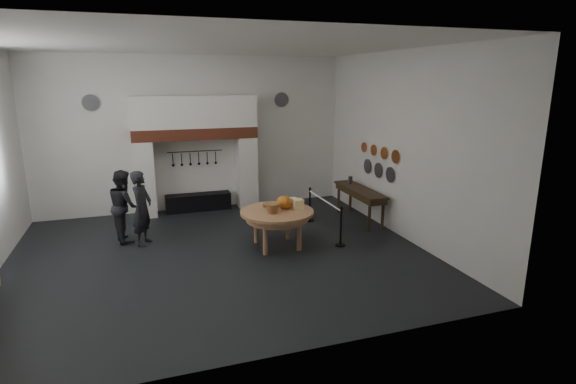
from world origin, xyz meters
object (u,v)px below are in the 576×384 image
object	(u,v)px
iron_range	(198,202)
work_table	(277,212)
barrier_post_near	(341,228)
barrier_post_far	(310,205)
side_table	(360,190)
visitor_far	(124,206)
visitor_near	(142,208)

from	to	relation	value
iron_range	work_table	xyz separation A→B (m)	(1.35, -3.61, 0.59)
iron_range	barrier_post_near	distance (m)	4.91
barrier_post_near	barrier_post_far	bearing A→B (deg)	90.00
side_table	barrier_post_near	size ratio (longest dim) A/B	2.44
work_table	visitor_far	size ratio (longest dim) A/B	0.97
iron_range	side_table	bearing A→B (deg)	-30.39
iron_range	work_table	world-z (taller)	work_table
visitor_far	barrier_post_near	size ratio (longest dim) A/B	1.94
visitor_far	work_table	bearing A→B (deg)	-127.02
work_table	visitor_far	world-z (taller)	visitor_far
side_table	barrier_post_far	xyz separation A→B (m)	(-1.33, 0.36, -0.42)
work_table	side_table	xyz separation A→B (m)	(2.75, 1.20, 0.03)
iron_range	barrier_post_far	xyz separation A→B (m)	(2.77, -2.05, 0.20)
visitor_near	visitor_far	world-z (taller)	visitor_near
visitor_near	barrier_post_near	xyz separation A→B (m)	(4.38, -1.61, -0.44)
work_table	visitor_near	world-z (taller)	visitor_near
iron_range	visitor_near	world-z (taller)	visitor_near
barrier_post_near	iron_range	bearing A→B (deg)	124.39
work_table	barrier_post_near	distance (m)	1.54
iron_range	barrier_post_near	size ratio (longest dim) A/B	2.11
work_table	barrier_post_near	world-z (taller)	barrier_post_near
barrier_post_near	barrier_post_far	xyz separation A→B (m)	(0.00, 2.00, 0.00)
visitor_far	side_table	xyz separation A→B (m)	(6.10, -0.36, -0.00)
visitor_near	barrier_post_far	distance (m)	4.41
side_table	work_table	bearing A→B (deg)	-156.37
iron_range	visitor_far	distance (m)	2.93
side_table	barrier_post_near	bearing A→B (deg)	-128.97
visitor_near	side_table	bearing A→B (deg)	-65.08
visitor_far	side_table	size ratio (longest dim) A/B	0.79
iron_range	visitor_near	distance (m)	2.99
work_table	side_table	size ratio (longest dim) A/B	0.77
visitor_near	work_table	bearing A→B (deg)	-87.04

